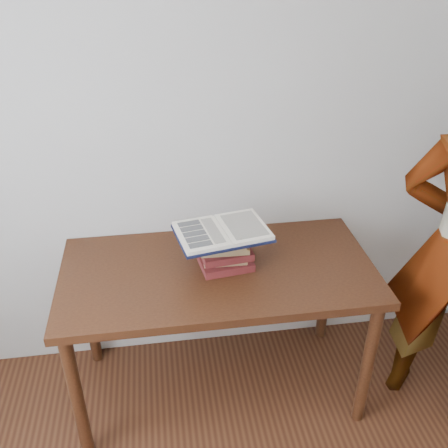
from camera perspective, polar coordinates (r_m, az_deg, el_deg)
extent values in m
cube|color=#BCB8B2|center=(2.40, -3.42, 10.19)|extent=(3.50, 0.04, 2.60)
cube|color=#462411|center=(2.33, -0.68, -5.50)|extent=(1.46, 0.73, 0.04)
cylinder|color=#462411|center=(2.40, -16.45, -18.53)|extent=(0.06, 0.06, 0.74)
cylinder|color=#462411|center=(2.53, 16.09, -15.17)|extent=(0.06, 0.06, 0.74)
cylinder|color=#462411|center=(2.83, -15.19, -9.25)|extent=(0.06, 0.06, 0.74)
cylinder|color=#462411|center=(2.95, 11.62, -6.94)|extent=(0.06, 0.06, 0.74)
cube|color=maroon|center=(2.33, 0.19, -4.39)|extent=(0.26, 0.20, 0.04)
cube|color=tan|center=(2.31, 0.03, -3.73)|extent=(0.20, 0.13, 0.03)
cube|color=maroon|center=(2.29, 0.14, -3.13)|extent=(0.25, 0.20, 0.04)
cube|color=tan|center=(2.28, -0.02, -2.41)|extent=(0.22, 0.16, 0.03)
cube|color=tan|center=(2.26, -0.08, -1.85)|extent=(0.22, 0.19, 0.02)
cube|color=maroon|center=(2.24, 0.02, -1.32)|extent=(0.24, 0.19, 0.03)
cube|color=black|center=(2.22, -0.21, -1.08)|extent=(0.45, 0.35, 0.01)
cube|color=white|center=(2.19, -2.71, -1.20)|extent=(0.24, 0.30, 0.02)
cube|color=white|center=(2.24, 2.23, -0.32)|extent=(0.24, 0.30, 0.02)
cylinder|color=white|center=(2.21, -0.21, -0.80)|extent=(0.06, 0.26, 0.01)
cube|color=black|center=(2.25, -4.04, 0.08)|extent=(0.11, 0.06, 0.00)
cube|color=black|center=(2.21, -3.72, -0.50)|extent=(0.11, 0.06, 0.00)
cube|color=black|center=(2.18, -3.40, -1.09)|extent=(0.11, 0.06, 0.00)
cube|color=black|center=(2.14, -3.06, -1.70)|extent=(0.11, 0.06, 0.00)
cube|color=black|center=(2.10, -2.71, -2.34)|extent=(0.11, 0.06, 0.00)
cube|color=beige|center=(2.20, -1.27, -0.72)|extent=(0.09, 0.22, 0.00)
cube|color=beige|center=(2.24, 2.33, -0.08)|extent=(0.19, 0.25, 0.00)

